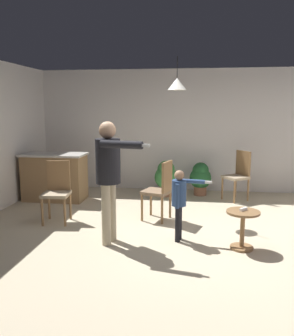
{
  "coord_description": "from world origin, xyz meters",
  "views": [
    {
      "loc": [
        0.35,
        -4.81,
        1.87
      ],
      "look_at": [
        -0.33,
        0.19,
        1.0
      ],
      "focal_mm": 37.85,
      "sensor_mm": 36.0,
      "label": 1
    }
  ],
  "objects_px": {
    "dining_chair_centre_back": "(160,188)",
    "potted_plant_by_wall": "(200,177)",
    "person_adult": "(109,169)",
    "potted_plant_corner": "(166,177)",
    "dining_chair_near_wall": "(238,173)",
    "side_table_by_couch": "(243,225)",
    "dining_chair_by_counter": "(57,189)",
    "person_child": "(180,197)",
    "kitchen_counter": "(55,177)",
    "spare_remote_on_table": "(243,209)"
  },
  "relations": [
    {
      "from": "dining_chair_by_counter",
      "to": "dining_chair_near_wall",
      "type": "distance_m",
      "value": 3.6
    },
    {
      "from": "person_child",
      "to": "dining_chair_near_wall",
      "type": "height_order",
      "value": "person_child"
    },
    {
      "from": "kitchen_counter",
      "to": "person_adult",
      "type": "xyz_separation_m",
      "value": [
        1.66,
        -2.13,
        0.57
      ]
    },
    {
      "from": "kitchen_counter",
      "to": "dining_chair_near_wall",
      "type": "distance_m",
      "value": 3.72
    },
    {
      "from": "kitchen_counter",
      "to": "dining_chair_near_wall",
      "type": "xyz_separation_m",
      "value": [
        3.69,
        0.49,
        0.07
      ]
    },
    {
      "from": "dining_chair_centre_back",
      "to": "spare_remote_on_table",
      "type": "xyz_separation_m",
      "value": [
        1.2,
        -1.05,
        -0.01
      ]
    },
    {
      "from": "side_table_by_couch",
      "to": "potted_plant_by_wall",
      "type": "xyz_separation_m",
      "value": [
        -0.52,
        2.89,
        0.06
      ]
    },
    {
      "from": "dining_chair_centre_back",
      "to": "person_child",
      "type": "bearing_deg",
      "value": -141.21
    },
    {
      "from": "dining_chair_centre_back",
      "to": "potted_plant_by_wall",
      "type": "bearing_deg",
      "value": -3.52
    },
    {
      "from": "side_table_by_couch",
      "to": "person_child",
      "type": "xyz_separation_m",
      "value": [
        -0.84,
        0.18,
        0.3
      ]
    },
    {
      "from": "person_adult",
      "to": "potted_plant_by_wall",
      "type": "xyz_separation_m",
      "value": [
        1.28,
        2.92,
        -0.65
      ]
    },
    {
      "from": "person_child",
      "to": "person_adult",
      "type": "bearing_deg",
      "value": -68.04
    },
    {
      "from": "dining_chair_near_wall",
      "to": "potted_plant_corner",
      "type": "distance_m",
      "value": 1.49
    },
    {
      "from": "side_table_by_couch",
      "to": "potted_plant_corner",
      "type": "bearing_deg",
      "value": 114.36
    },
    {
      "from": "side_table_by_couch",
      "to": "potted_plant_corner",
      "type": "distance_m",
      "value": 3.01
    },
    {
      "from": "person_adult",
      "to": "dining_chair_centre_back",
      "type": "xyz_separation_m",
      "value": [
        0.59,
        1.1,
        -0.5
      ]
    },
    {
      "from": "kitchen_counter",
      "to": "dining_chair_near_wall",
      "type": "height_order",
      "value": "dining_chair_near_wall"
    },
    {
      "from": "person_child",
      "to": "dining_chair_centre_back",
      "type": "distance_m",
      "value": 0.96
    },
    {
      "from": "dining_chair_near_wall",
      "to": "potted_plant_by_wall",
      "type": "distance_m",
      "value": 0.82
    },
    {
      "from": "kitchen_counter",
      "to": "person_adult",
      "type": "height_order",
      "value": "person_adult"
    },
    {
      "from": "dining_chair_centre_back",
      "to": "potted_plant_corner",
      "type": "xyz_separation_m",
      "value": [
        -0.04,
        1.67,
        -0.13
      ]
    },
    {
      "from": "side_table_by_couch",
      "to": "dining_chair_by_counter",
      "type": "distance_m",
      "value": 2.99
    },
    {
      "from": "kitchen_counter",
      "to": "person_adult",
      "type": "bearing_deg",
      "value": -52.12
    },
    {
      "from": "kitchen_counter",
      "to": "person_child",
      "type": "bearing_deg",
      "value": -36.42
    },
    {
      "from": "potted_plant_corner",
      "to": "dining_chair_near_wall",
      "type": "bearing_deg",
      "value": -5.53
    },
    {
      "from": "person_child",
      "to": "spare_remote_on_table",
      "type": "xyz_separation_m",
      "value": [
        0.85,
        -0.15,
        -0.09
      ]
    },
    {
      "from": "person_child",
      "to": "potted_plant_by_wall",
      "type": "distance_m",
      "value": 2.74
    },
    {
      "from": "side_table_by_couch",
      "to": "person_child",
      "type": "relative_size",
      "value": 0.51
    },
    {
      "from": "spare_remote_on_table",
      "to": "dining_chair_near_wall",
      "type": "bearing_deg",
      "value": 84.84
    },
    {
      "from": "person_child",
      "to": "dining_chair_near_wall",
      "type": "xyz_separation_m",
      "value": [
        1.08,
        2.42,
        -0.08
      ]
    },
    {
      "from": "potted_plant_corner",
      "to": "potted_plant_by_wall",
      "type": "distance_m",
      "value": 0.74
    },
    {
      "from": "kitchen_counter",
      "to": "side_table_by_couch",
      "type": "distance_m",
      "value": 4.05
    },
    {
      "from": "kitchen_counter",
      "to": "dining_chair_by_counter",
      "type": "height_order",
      "value": "dining_chair_by_counter"
    },
    {
      "from": "potted_plant_by_wall",
      "to": "person_child",
      "type": "bearing_deg",
      "value": -96.88
    },
    {
      "from": "person_child",
      "to": "dining_chair_by_counter",
      "type": "distance_m",
      "value": 2.12
    },
    {
      "from": "person_adult",
      "to": "dining_chair_by_counter",
      "type": "relative_size",
      "value": 1.68
    },
    {
      "from": "side_table_by_couch",
      "to": "person_child",
      "type": "height_order",
      "value": "person_child"
    },
    {
      "from": "spare_remote_on_table",
      "to": "potted_plant_corner",
      "type": "bearing_deg",
      "value": 114.69
    },
    {
      "from": "person_child",
      "to": "potted_plant_by_wall",
      "type": "xyz_separation_m",
      "value": [
        0.33,
        2.71,
        -0.24
      ]
    },
    {
      "from": "person_adult",
      "to": "dining_chair_near_wall",
      "type": "bearing_deg",
      "value": 154.31
    },
    {
      "from": "spare_remote_on_table",
      "to": "dining_chair_centre_back",
      "type": "bearing_deg",
      "value": 139.02
    },
    {
      "from": "dining_chair_near_wall",
      "to": "potted_plant_corner",
      "type": "height_order",
      "value": "dining_chair_near_wall"
    },
    {
      "from": "dining_chair_near_wall",
      "to": "potted_plant_corner",
      "type": "bearing_deg",
      "value": 47.82
    },
    {
      "from": "side_table_by_couch",
      "to": "dining_chair_near_wall",
      "type": "distance_m",
      "value": 2.62
    },
    {
      "from": "potted_plant_by_wall",
      "to": "kitchen_counter",
      "type": "bearing_deg",
      "value": -165.03
    },
    {
      "from": "side_table_by_couch",
      "to": "person_adult",
      "type": "distance_m",
      "value": 1.93
    },
    {
      "from": "dining_chair_by_counter",
      "to": "side_table_by_couch",
      "type": "bearing_deg",
      "value": 158.7
    },
    {
      "from": "potted_plant_corner",
      "to": "dining_chair_by_counter",
      "type": "bearing_deg",
      "value": -129.78
    },
    {
      "from": "person_adult",
      "to": "potted_plant_corner",
      "type": "bearing_deg",
      "value": -179.22
    },
    {
      "from": "dining_chair_near_wall",
      "to": "potted_plant_by_wall",
      "type": "bearing_deg",
      "value": 32.2
    }
  ]
}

